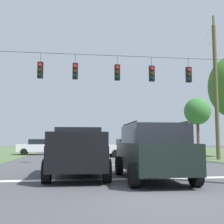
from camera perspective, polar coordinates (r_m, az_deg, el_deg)
name	(u,v)px	position (r m, az deg, el deg)	size (l,w,h in m)	color
ground_plane	(164,197)	(7.57, 10.53, -16.61)	(120.00, 120.00, 0.00)	#47474C
stop_bar_stripe	(136,179)	(10.71, 4.98, -13.42)	(12.56, 0.45, 0.01)	white
lane_dash_0	(114,165)	(16.59, 0.48, -10.70)	(0.15, 2.50, 0.01)	white
lane_dash_1	(103,157)	(23.54, -1.87, -9.23)	(0.15, 2.50, 0.01)	white
lane_dash_2	(97,154)	(29.71, -3.03, -8.49)	(0.15, 2.50, 0.01)	white
lane_dash_3	(92,150)	(38.65, -4.04, -7.84)	(0.15, 2.50, 0.01)	white
lane_dash_4	(91,149)	(42.78, -4.36, -7.64)	(0.15, 2.50, 0.01)	white
overhead_signal_span	(115,96)	(16.75, 0.60, 3.22)	(15.76, 0.31, 7.18)	brown
pickup_truck	(78,152)	(11.52, -6.95, -8.05)	(2.37, 5.44, 1.95)	black
suv_black	(152,150)	(10.38, 8.10, -7.77)	(2.28, 4.83, 2.05)	black
distant_car_crossing_white	(130,148)	(24.33, 3.64, -7.25)	(4.37, 2.17, 1.52)	silver
distant_car_oncoming	(40,147)	(28.50, -14.52, -6.86)	(4.44, 2.32, 1.52)	silver
distant_car_far_parked	(157,146)	(28.70, 9.23, -6.95)	(2.03, 4.31, 1.52)	maroon
utility_pole_mid_right	(216,87)	(22.30, 20.44, 4.77)	(0.29, 1.97, 10.93)	brown
tree_roadside_right	(197,112)	(35.15, 17.03, 0.09)	(3.15, 3.15, 6.51)	brown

